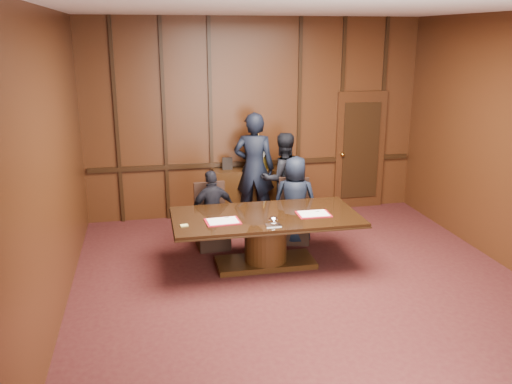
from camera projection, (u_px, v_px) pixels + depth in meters
The scene contains 13 objects.
room at pixel (317, 162), 6.48m from camera, with size 7.00×7.04×3.50m.
sideboard at pixel (258, 191), 9.75m from camera, with size 1.60×0.45×1.54m.
conference_table at pixel (266, 232), 7.65m from camera, with size 2.62×1.32×0.76m.
folder_left at pixel (223, 221), 7.30m from camera, with size 0.48×0.36×0.02m.
folder_right at pixel (313, 214), 7.60m from camera, with size 0.46×0.34×0.02m.
inkstand at pixel (273, 222), 7.14m from camera, with size 0.20×0.14×0.12m.
notepad at pixel (184, 225), 7.14m from camera, with size 0.10×0.07×0.01m, color #D7CA69.
chair_left at pixel (212, 229), 8.41m from camera, with size 0.51×0.51×0.99m.
chair_right at pixel (294, 223), 8.66m from camera, with size 0.58×0.58×0.99m.
signatory_left at pixel (213, 210), 8.25m from camera, with size 0.73×0.30×1.24m, color black.
signatory_right at pixel (295, 200), 8.48m from camera, with size 0.68×0.44×1.39m, color black.
witness_left at pixel (254, 168), 9.35m from camera, with size 0.71×0.46×1.94m, color black.
witness_right at pixel (283, 179), 9.29m from camera, with size 0.78×0.61×1.61m, color black.
Camera 1 is at (-1.93, -5.91, 3.19)m, focal length 38.00 mm.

